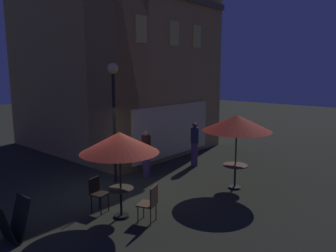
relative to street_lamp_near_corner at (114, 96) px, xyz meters
The scene contains 12 objects.
ground_plane 3.26m from the street_lamp_near_corner, 133.01° to the right, with size 60.00×60.00×0.00m, color #2A2C21.
cafe_building 3.94m from the street_lamp_near_corner, 51.53° to the left, with size 6.60×8.23×7.50m.
street_lamp_near_corner is the anchor object (origin of this frame).
menu_sandwich_board 4.78m from the street_lamp_near_corner, 162.46° to the right, with size 0.69×0.59×0.94m.
cafe_table_0 3.54m from the street_lamp_near_corner, 127.18° to the right, with size 0.65×0.65×0.77m.
cafe_table_1 4.52m from the street_lamp_near_corner, 57.42° to the right, with size 0.76×0.76×0.77m.
patio_umbrella_0 2.82m from the street_lamp_near_corner, 127.18° to the right, with size 1.95×1.95×2.20m.
patio_umbrella_1 3.97m from the street_lamp_near_corner, 57.42° to the right, with size 2.13×2.13×2.35m.
cafe_chair_0 3.92m from the street_lamp_near_corner, 114.73° to the right, with size 0.54×0.54×0.93m.
cafe_chair_1 3.22m from the street_lamp_near_corner, 142.35° to the right, with size 0.46×0.46×0.91m.
patron_standing_0 3.92m from the street_lamp_near_corner, 14.57° to the right, with size 0.31×0.31×1.71m.
patron_standing_1 2.32m from the street_lamp_near_corner, 18.77° to the right, with size 0.31×0.31×1.67m.
Camera 1 is at (-5.61, -6.92, 3.67)m, focal length 34.55 mm.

